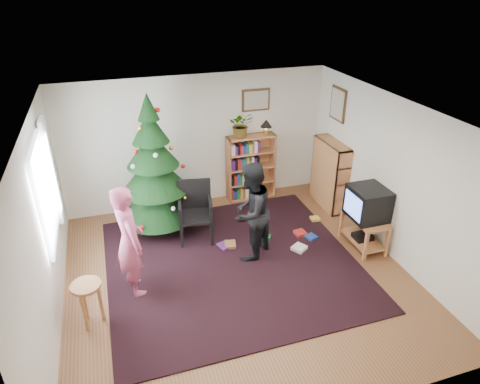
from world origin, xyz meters
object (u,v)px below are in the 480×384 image
object	(u,v)px
christmas_tree	(155,176)
picture_back	(256,100)
person_standing	(129,241)
tv_stand	(364,229)
bookshelf_right	(330,174)
crt_tv	(368,203)
stool	(87,293)
table_lamp	(266,124)
bookshelf_back	(251,166)
armchair	(194,208)
picture_right	(338,104)
potted_plant	(241,125)
person_by_chair	(251,212)

from	to	relation	value
christmas_tree	picture_back	bearing A→B (deg)	19.88
person_standing	tv_stand	bearing A→B (deg)	-105.19
picture_back	bookshelf_right	xyz separation A→B (m)	(1.19, -0.92, -1.29)
crt_tv	stool	world-z (taller)	crt_tv
crt_tv	table_lamp	world-z (taller)	table_lamp
bookshelf_back	crt_tv	distance (m)	2.54
bookshelf_back	bookshelf_right	size ratio (longest dim) A/B	1.00
armchair	christmas_tree	bearing A→B (deg)	150.32
bookshelf_back	table_lamp	xyz separation A→B (m)	(0.30, 0.00, 0.84)
picture_back	table_lamp	size ratio (longest dim) A/B	1.86
tv_stand	table_lamp	world-z (taller)	table_lamp
bookshelf_back	table_lamp	bearing A→B (deg)	0.00
picture_back	picture_right	world-z (taller)	picture_right
table_lamp	stool	bearing A→B (deg)	-141.71
stool	picture_back	bearing A→B (deg)	41.07
bookshelf_right	crt_tv	world-z (taller)	bookshelf_right
table_lamp	potted_plant	bearing A→B (deg)	180.00
table_lamp	christmas_tree	bearing A→B (deg)	-164.65
person_standing	stool	bearing A→B (deg)	115.21
tv_stand	bookshelf_back	bearing A→B (deg)	118.29
tv_stand	person_standing	bearing A→B (deg)	179.42
christmas_tree	potted_plant	size ratio (longest dim) A/B	4.93
person_by_chair	tv_stand	bearing A→B (deg)	129.21
potted_plant	crt_tv	bearing A→B (deg)	-57.93
person_standing	potted_plant	distance (m)	3.27
picture_back	person_by_chair	xyz separation A→B (m)	(-0.81, -2.06, -1.14)
bookshelf_back	person_by_chair	size ratio (longest dim) A/B	0.81
christmas_tree	picture_right	bearing A→B (deg)	0.43
bookshelf_back	bookshelf_right	bearing A→B (deg)	-30.62
person_by_chair	table_lamp	size ratio (longest dim) A/B	5.43
person_by_chair	person_standing	bearing A→B (deg)	-33.15
person_standing	potted_plant	bearing A→B (deg)	-61.14
picture_back	stool	world-z (taller)	picture_back
bookshelf_right	crt_tv	size ratio (longest dim) A/B	2.18
potted_plant	christmas_tree	bearing A→B (deg)	-160.54
armchair	table_lamp	world-z (taller)	table_lamp
picture_right	person_by_chair	world-z (taller)	picture_right
bookshelf_right	person_by_chair	xyz separation A→B (m)	(-2.00, -1.14, 0.14)
armchair	stool	size ratio (longest dim) A/B	1.60
stool	person_standing	distance (m)	0.86
tv_stand	person_by_chair	distance (m)	1.96
picture_right	person_standing	size ratio (longest dim) A/B	0.36
christmas_tree	stool	xyz separation A→B (m)	(-1.18, -2.09, -0.53)
bookshelf_right	table_lamp	bearing A→B (deg)	52.57
person_by_chair	table_lamp	xyz separation A→B (m)	(0.97, 1.93, 0.69)
tv_stand	stool	xyz separation A→B (m)	(-4.32, -0.47, 0.17)
picture_right	bookshelf_right	distance (m)	1.31
bookshelf_right	armchair	xyz separation A→B (m)	(-2.71, -0.30, -0.12)
picture_back	potted_plant	world-z (taller)	picture_back
tv_stand	table_lamp	distance (m)	2.68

